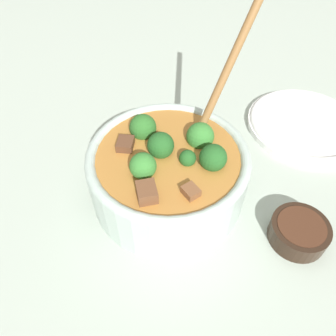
{
  "coord_description": "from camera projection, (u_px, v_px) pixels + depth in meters",
  "views": [
    {
      "loc": [
        0.31,
        -0.13,
        0.43
      ],
      "look_at": [
        0.0,
        0.0,
        0.06
      ],
      "focal_mm": 35.0,
      "sensor_mm": 36.0,
      "label": 1
    }
  ],
  "objects": [
    {
      "name": "ground_plane",
      "position": [
        168.0,
        193.0,
        0.55
      ],
      "size": [
        4.0,
        4.0,
        0.0
      ],
      "primitive_type": "plane",
      "color": "#ADBCAD"
    },
    {
      "name": "stew_bowl",
      "position": [
        168.0,
        170.0,
        0.51
      ],
      "size": [
        0.24,
        0.29,
        0.28
      ],
      "color": "#B2C6BC",
      "rests_on": "ground_plane"
    },
    {
      "name": "condiment_bowl",
      "position": [
        299.0,
        231.0,
        0.48
      ],
      "size": [
        0.08,
        0.08,
        0.03
      ],
      "color": "black",
      "rests_on": "ground_plane"
    },
    {
      "name": "empty_plate",
      "position": [
        305.0,
        124.0,
        0.65
      ],
      "size": [
        0.22,
        0.22,
        0.02
      ],
      "color": "white",
      "rests_on": "ground_plane"
    }
  ]
}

